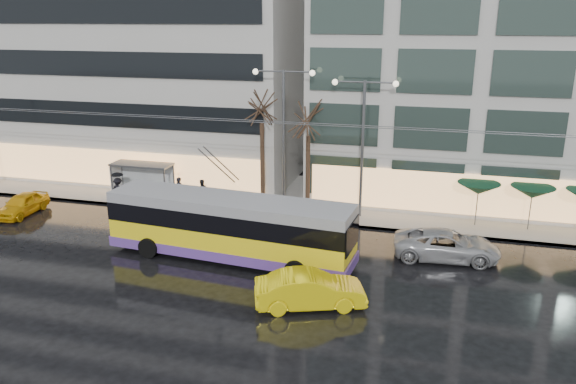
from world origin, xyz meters
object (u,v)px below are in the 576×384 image
(trolleybus, at_px, (230,229))
(taxi_a, at_px, (22,204))
(street_lamp_near, at_px, (284,121))
(bus_shelter, at_px, (139,172))

(trolleybus, xyz_separation_m, taxi_a, (-15.42, 3.07, -0.96))
(street_lamp_near, relative_size, taxi_a, 2.23)
(bus_shelter, xyz_separation_m, street_lamp_near, (10.38, 0.11, 4.03))
(trolleybus, height_order, taxi_a, trolleybus)
(bus_shelter, distance_m, taxi_a, 7.63)
(bus_shelter, bearing_deg, taxi_a, -140.35)
(bus_shelter, bearing_deg, street_lamp_near, 0.63)
(bus_shelter, height_order, street_lamp_near, street_lamp_near)
(trolleybus, relative_size, taxi_a, 3.29)
(street_lamp_near, bearing_deg, trolleybus, -95.42)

